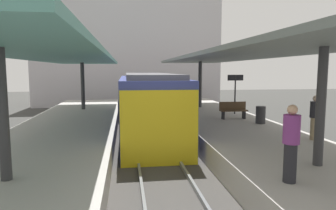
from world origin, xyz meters
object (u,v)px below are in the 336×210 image
at_px(platform_bench, 233,110).
at_px(litter_bin, 261,115).
at_px(commuter_train, 148,105).
at_px(passenger_mid_platform, 315,117).
at_px(platform_sign, 235,85).
at_px(passenger_near_bench, 291,142).

relative_size(platform_bench, litter_bin, 1.75).
bearing_deg(commuter_train, passenger_mid_platform, -44.39).
relative_size(platform_sign, litter_bin, 2.76).
bearing_deg(passenger_near_bench, platform_bench, 77.77).
relative_size(platform_bench, passenger_near_bench, 0.81).
height_order(commuter_train, litter_bin, commuter_train).
xyz_separation_m(platform_sign, passenger_mid_platform, (0.50, -6.55, -0.81)).
distance_m(litter_bin, passenger_near_bench, 7.59).
bearing_deg(commuter_train, platform_sign, 13.25).
bearing_deg(platform_bench, passenger_mid_platform, -76.29).
height_order(commuter_train, passenger_mid_platform, commuter_train).
distance_m(commuter_train, platform_bench, 4.33).
xyz_separation_m(platform_bench, litter_bin, (0.77, -1.53, -0.06)).
bearing_deg(litter_bin, passenger_near_bench, -110.36).
bearing_deg(passenger_near_bench, passenger_mid_platform, 50.43).
height_order(platform_bench, platform_sign, platform_sign).
height_order(platform_bench, passenger_mid_platform, passenger_mid_platform).
bearing_deg(platform_sign, commuter_train, -166.75).
distance_m(platform_bench, litter_bin, 1.71).
distance_m(platform_bench, passenger_mid_platform, 5.07).
bearing_deg(passenger_mid_platform, litter_bin, 97.29).
bearing_deg(litter_bin, passenger_mid_platform, -82.71).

